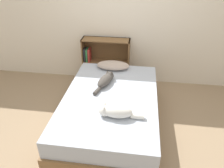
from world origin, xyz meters
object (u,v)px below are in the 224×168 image
object	(u,v)px
pillow	(113,65)
cat_dark	(106,80)
cat_light	(116,111)
bookshelf	(105,60)
bed	(111,112)

from	to	relation	value
pillow	cat_dark	distance (m)	0.50
cat_dark	cat_light	bearing A→B (deg)	-145.00
pillow	cat_light	bearing A→B (deg)	-80.88
pillow	bookshelf	xyz separation A→B (m)	(-0.23, 0.52, -0.15)
cat_light	cat_dark	world-z (taller)	cat_light
cat_dark	bookshelf	world-z (taller)	bookshelf
cat_dark	bookshelf	xyz separation A→B (m)	(-0.19, 1.02, -0.16)
bed	pillow	world-z (taller)	pillow
bed	pillow	bearing A→B (deg)	95.31
bed	bookshelf	distance (m)	1.37
bed	cat_light	size ratio (longest dim) A/B	3.65
bed	cat_light	xyz separation A→B (m)	(0.12, -0.42, 0.35)
pillow	bookshelf	distance (m)	0.59
bed	pillow	distance (m)	0.88
pillow	cat_dark	bearing A→B (deg)	-94.76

